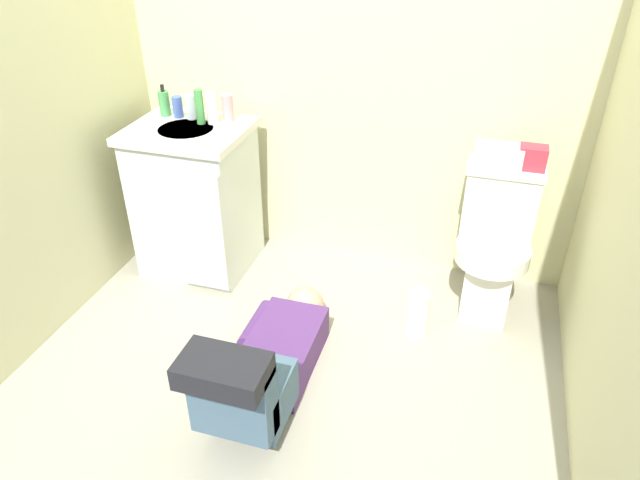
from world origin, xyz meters
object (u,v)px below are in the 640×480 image
at_px(bottle_blue, 178,107).
at_px(bottle_white, 212,108).
at_px(toilet, 493,245).
at_px(faucet, 199,109).
at_px(bottle_clear, 191,107).
at_px(bottle_green, 200,107).
at_px(vanity_cabinet, 196,198).
at_px(bottle_pink, 228,108).
at_px(tissue_box, 499,155).
at_px(soap_dispenser, 164,103).
at_px(paper_towel_roll, 417,313).
at_px(person_plumber, 265,363).
at_px(toiletry_bag, 533,158).

xyz_separation_m(bottle_blue, bottle_white, (0.21, -0.03, 0.02)).
height_order(toilet, faucet, faucet).
height_order(bottle_clear, bottle_green, bottle_green).
xyz_separation_m(vanity_cabinet, bottle_blue, (-0.11, 0.12, 0.46)).
distance_m(vanity_cabinet, bottle_green, 0.50).
relative_size(toilet, bottle_pink, 5.42).
distance_m(tissue_box, bottle_pink, 1.37).
relative_size(faucet, bottle_white, 0.63).
distance_m(soap_dispenser, bottle_green, 0.24).
bearing_deg(paper_towel_roll, person_plumber, -133.05).
height_order(bottle_blue, bottle_pink, bottle_pink).
relative_size(person_plumber, bottle_clear, 8.40).
distance_m(toiletry_bag, bottle_blue, 1.79).
xyz_separation_m(toilet, soap_dispenser, (-1.76, 0.06, 0.52)).
xyz_separation_m(person_plumber, soap_dispenser, (-0.91, 0.97, 0.71)).
relative_size(faucet, bottle_clear, 0.79).
height_order(tissue_box, bottle_green, bottle_green).
bearing_deg(person_plumber, faucet, 126.18).
bearing_deg(toilet, person_plumber, -133.10).
height_order(vanity_cabinet, bottle_pink, bottle_pink).
relative_size(bottle_green, paper_towel_roll, 0.77).
distance_m(bottle_clear, paper_towel_roll, 1.56).
xyz_separation_m(faucet, bottle_clear, (-0.03, -0.02, 0.01)).
relative_size(bottle_blue, bottle_white, 0.70).
xyz_separation_m(bottle_white, bottle_pink, (0.06, 0.06, -0.01)).
xyz_separation_m(toiletry_bag, paper_towel_roll, (-0.40, -0.41, -0.69)).
distance_m(faucet, person_plumber, 1.41).
xyz_separation_m(faucet, toiletry_bag, (1.68, 0.01, -0.06)).
bearing_deg(paper_towel_roll, tissue_box, 58.12).
bearing_deg(vanity_cabinet, bottle_white, 42.75).
relative_size(person_plumber, bottle_green, 5.98).
xyz_separation_m(toilet, person_plumber, (-0.85, -0.91, -0.19)).
relative_size(bottle_clear, bottle_white, 0.79).
relative_size(tissue_box, paper_towel_roll, 0.95).
xyz_separation_m(toilet, toiletry_bag, (0.10, 0.09, 0.44)).
relative_size(vanity_cabinet, paper_towel_roll, 3.54).
bearing_deg(bottle_green, toilet, -0.27).
height_order(toilet, bottle_white, bottle_white).
height_order(soap_dispenser, bottle_pink, soap_dispenser).
bearing_deg(bottle_white, faucet, 152.06).
bearing_deg(vanity_cabinet, bottle_pink, 43.91).
xyz_separation_m(person_plumber, paper_towel_roll, (0.55, 0.59, -0.06)).
height_order(tissue_box, toiletry_bag, toiletry_bag).
xyz_separation_m(faucet, bottle_green, (0.04, -0.07, 0.04)).
distance_m(bottle_blue, bottle_clear, 0.08).
height_order(bottle_green, paper_towel_roll, bottle_green).
distance_m(vanity_cabinet, bottle_clear, 0.48).
distance_m(tissue_box, soap_dispenser, 1.72).
relative_size(bottle_blue, bottle_pink, 0.81).
bearing_deg(vanity_cabinet, bottle_clear, 107.20).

